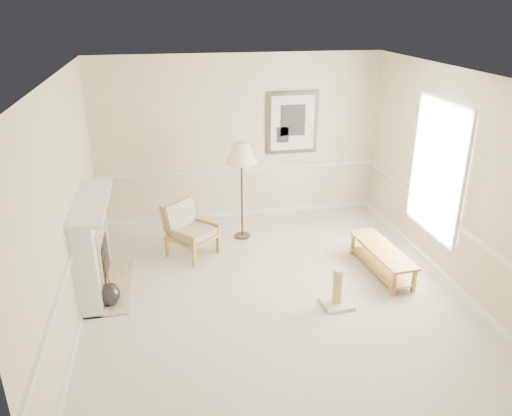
{
  "coord_description": "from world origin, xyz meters",
  "views": [
    {
      "loc": [
        -1.32,
        -5.67,
        3.69
      ],
      "look_at": [
        -0.09,
        0.7,
        0.98
      ],
      "focal_mm": 35.0,
      "sensor_mm": 36.0,
      "label": 1
    }
  ],
  "objects_px": {
    "floor_vase": "(109,295)",
    "scratching_post": "(337,294)",
    "floor_lamp": "(241,156)",
    "bench": "(382,256)",
    "armchair": "(188,226)"
  },
  "relations": [
    {
      "from": "floor_lamp",
      "to": "armchair",
      "type": "bearing_deg",
      "value": -155.75
    },
    {
      "from": "floor_lamp",
      "to": "scratching_post",
      "type": "height_order",
      "value": "floor_lamp"
    },
    {
      "from": "floor_lamp",
      "to": "floor_vase",
      "type": "bearing_deg",
      "value": -140.23
    },
    {
      "from": "floor_lamp",
      "to": "bench",
      "type": "distance_m",
      "value": 2.64
    },
    {
      "from": "floor_vase",
      "to": "bench",
      "type": "relative_size",
      "value": 0.62
    },
    {
      "from": "armchair",
      "to": "bench",
      "type": "height_order",
      "value": "armchair"
    },
    {
      "from": "armchair",
      "to": "floor_lamp",
      "type": "distance_m",
      "value": 1.4
    },
    {
      "from": "floor_vase",
      "to": "scratching_post",
      "type": "xyz_separation_m",
      "value": [
        2.91,
        -0.56,
        0.01
      ]
    },
    {
      "from": "bench",
      "to": "scratching_post",
      "type": "relative_size",
      "value": 2.59
    },
    {
      "from": "bench",
      "to": "armchair",
      "type": "bearing_deg",
      "value": 157.3
    },
    {
      "from": "armchair",
      "to": "floor_vase",
      "type": "bearing_deg",
      "value": -174.45
    },
    {
      "from": "bench",
      "to": "scratching_post",
      "type": "distance_m",
      "value": 1.17
    },
    {
      "from": "floor_vase",
      "to": "armchair",
      "type": "height_order",
      "value": "floor_vase"
    },
    {
      "from": "floor_vase",
      "to": "bench",
      "type": "height_order",
      "value": "floor_vase"
    },
    {
      "from": "floor_vase",
      "to": "scratching_post",
      "type": "bearing_deg",
      "value": -10.9
    }
  ]
}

